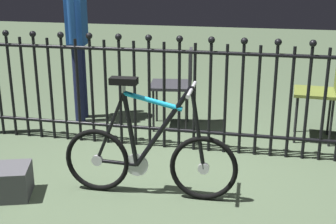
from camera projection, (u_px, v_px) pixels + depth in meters
The scene contains 7 objects.
ground_plane at pixel (169, 187), 3.65m from camera, with size 20.00×20.00×0.00m, color #4F6146.
iron_fence at pixel (183, 91), 4.25m from camera, with size 4.25×0.07×1.13m.
bicycle at pixel (149, 156), 3.44m from camera, with size 1.33×0.40×0.92m.
chair_charcoal at pixel (179, 80), 4.86m from camera, with size 0.49×0.49×0.85m.
chair_olive at pixel (324, 87), 4.49m from camera, with size 0.44×0.43×0.87m.
person_visitor at pixel (77, 29), 4.96m from camera, with size 0.23×0.47×1.71m.
display_crate at pixel (9, 182), 3.49m from camera, with size 0.31×0.31×0.24m, color #4C4C51.
Camera 1 is at (0.69, -3.22, 1.69)m, focal length 48.99 mm.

